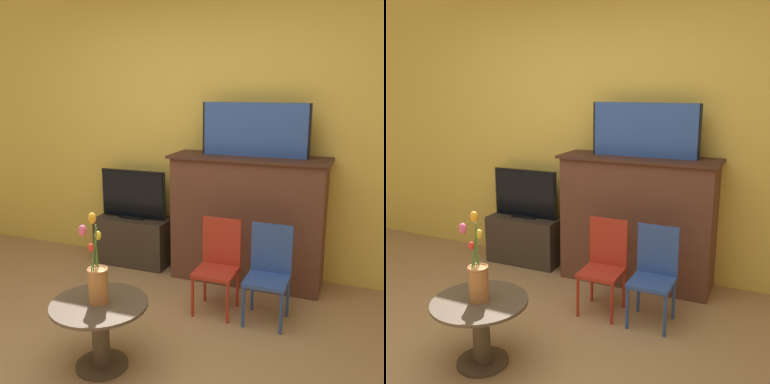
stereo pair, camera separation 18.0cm
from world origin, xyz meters
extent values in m
cube|color=#EAC651|center=(0.00, 2.13, 1.35)|extent=(8.00, 0.06, 2.70)
cube|color=brown|center=(0.43, 1.90, 0.57)|extent=(1.32, 0.41, 1.14)
cube|color=#43271C|center=(0.43, 1.89, 1.13)|extent=(1.38, 0.45, 0.02)
cube|color=black|center=(0.47, 1.91, 1.37)|extent=(0.93, 0.02, 0.45)
cube|color=#2D51A8|center=(0.47, 1.90, 1.37)|extent=(0.89, 0.02, 0.45)
cube|color=#382D23|center=(-0.72, 1.90, 0.23)|extent=(0.73, 0.35, 0.47)
cube|color=black|center=(-0.72, 1.90, 0.47)|extent=(0.26, 0.12, 0.02)
cube|color=black|center=(-0.72, 1.91, 0.70)|extent=(0.68, 0.02, 0.47)
cube|color=black|center=(-0.72, 1.90, 0.70)|extent=(0.65, 0.02, 0.44)
cylinder|color=#B22D1E|center=(0.22, 1.09, 0.16)|extent=(0.02, 0.02, 0.32)
cylinder|color=#B22D1E|center=(0.50, 1.09, 0.16)|extent=(0.02, 0.02, 0.32)
cylinder|color=#B22D1E|center=(0.22, 1.36, 0.16)|extent=(0.02, 0.02, 0.32)
cylinder|color=#B22D1E|center=(0.50, 1.36, 0.16)|extent=(0.02, 0.02, 0.32)
cube|color=#B22D1E|center=(0.36, 1.23, 0.33)|extent=(0.31, 0.31, 0.03)
cube|color=#B22D1E|center=(0.36, 1.37, 0.53)|extent=(0.31, 0.02, 0.38)
cylinder|color=#2D4C99|center=(0.62, 1.07, 0.16)|extent=(0.02, 0.02, 0.32)
cylinder|color=#2D4C99|center=(0.90, 1.07, 0.16)|extent=(0.02, 0.02, 0.32)
cylinder|color=#2D4C99|center=(0.62, 1.35, 0.16)|extent=(0.02, 0.02, 0.32)
cylinder|color=#2D4C99|center=(0.90, 1.35, 0.16)|extent=(0.02, 0.02, 0.32)
cube|color=#2D4C99|center=(0.76, 1.21, 0.33)|extent=(0.31, 0.31, 0.03)
cube|color=#2D4C99|center=(0.76, 1.36, 0.53)|extent=(0.31, 0.02, 0.38)
cylinder|color=#4C3D2D|center=(-0.08, 0.29, 0.01)|extent=(0.33, 0.33, 0.02)
cylinder|color=#4C3D2D|center=(-0.08, 0.29, 0.21)|extent=(0.11, 0.11, 0.41)
cylinder|color=#4C3D2D|center=(-0.08, 0.29, 0.42)|extent=(0.60, 0.60, 0.02)
cylinder|color=#AD6B38|center=(-0.08, 0.29, 0.54)|extent=(0.12, 0.12, 0.22)
torus|color=#AD6B38|center=(-0.08, 0.29, 0.65)|extent=(0.13, 0.13, 0.01)
cylinder|color=#477A2D|center=(-0.09, 0.27, 0.75)|extent=(0.04, 0.06, 0.34)
ellipsoid|color=#E0517A|center=(-0.13, 0.22, 0.91)|extent=(0.05, 0.05, 0.07)
cylinder|color=#477A2D|center=(-0.10, 0.27, 0.69)|extent=(0.02, 0.02, 0.22)
ellipsoid|color=red|center=(-0.10, 0.27, 0.80)|extent=(0.04, 0.04, 0.05)
cylinder|color=#477A2D|center=(-0.10, 0.31, 0.76)|extent=(0.08, 0.10, 0.36)
ellipsoid|color=orange|center=(-0.17, 0.40, 0.94)|extent=(0.05, 0.05, 0.07)
cylinder|color=#477A2D|center=(-0.09, 0.31, 0.71)|extent=(0.04, 0.07, 0.26)
ellipsoid|color=gold|center=(-0.12, 0.38, 0.83)|extent=(0.04, 0.04, 0.06)
camera|label=1|loc=(1.36, -1.85, 1.72)|focal=42.00mm
camera|label=2|loc=(1.52, -1.78, 1.72)|focal=42.00mm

